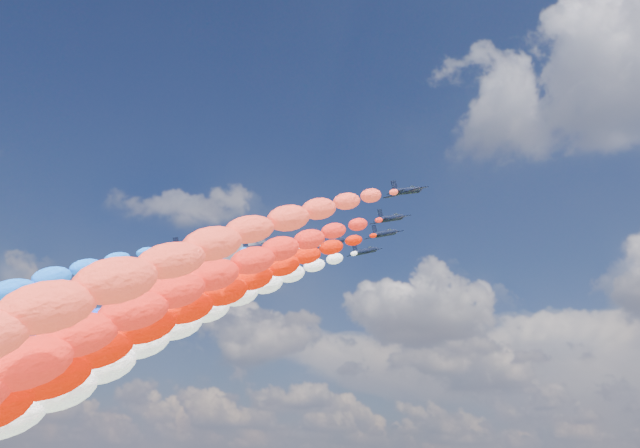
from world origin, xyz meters
The scene contains 15 objects.
jet_0 centered at (-27.48, -7.06, 103.27)m, with size 8.19×10.98×2.42m, color black, non-canonical shape.
jet_1 centered at (-16.86, 3.33, 103.27)m, with size 8.19×10.98×2.42m, color black, non-canonical shape.
trail_1 centered at (-16.86, -46.77, 77.22)m, with size 7.09×98.55×56.03m, color blue, non-canonical shape.
jet_2 centered at (-8.32, 11.71, 103.27)m, with size 8.19×10.98×2.42m, color black, non-canonical shape.
trail_2 centered at (-8.32, -38.40, 77.22)m, with size 7.09×98.55×56.03m, color #0F3AFB, non-canonical shape.
jet_3 centered at (-1.34, 10.32, 103.27)m, with size 8.19×10.98×2.42m, color black, non-canonical shape.
trail_3 centered at (-1.34, -39.79, 77.22)m, with size 7.09×98.55×56.03m, color silver, non-canonical shape.
jet_4 centered at (0.09, 20.32, 103.27)m, with size 8.19×10.98×2.42m, color black, non-canonical shape.
trail_4 centered at (0.09, -29.79, 77.22)m, with size 7.09×98.55×56.03m, color white, non-canonical shape.
jet_5 centered at (10.49, 12.49, 103.27)m, with size 8.19×10.98×2.42m, color black, non-canonical shape.
trail_5 centered at (10.49, -37.61, 77.22)m, with size 7.09×98.55×56.03m, color red, non-canonical shape.
jet_6 centered at (16.70, 5.28, 103.27)m, with size 8.19×10.98×2.42m, color black, non-canonical shape.
trail_6 centered at (16.70, -44.83, 77.22)m, with size 7.09×98.55×56.03m, color red, non-canonical shape.
jet_7 centered at (26.91, -5.33, 103.27)m, with size 8.19×10.98×2.42m, color black, non-canonical shape.
trail_7 centered at (26.91, -55.44, 77.22)m, with size 7.09×98.55×56.03m, color #FA3C2A, non-canonical shape.
Camera 1 is at (93.49, -115.54, 53.03)m, focal length 43.38 mm.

